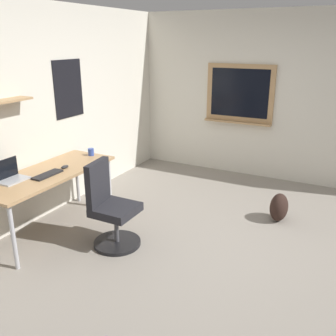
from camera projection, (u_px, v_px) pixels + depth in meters
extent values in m
plane|color=gray|center=(231.00, 247.00, 4.11)|extent=(5.20, 5.20, 0.00)
cube|color=silver|center=(51.00, 111.00, 4.75)|extent=(5.00, 0.10, 2.60)
cube|color=tan|center=(1.00, 101.00, 3.90)|extent=(0.68, 0.20, 0.02)
cube|color=black|center=(68.00, 89.00, 4.89)|extent=(0.52, 0.01, 0.74)
cube|color=silver|center=(286.00, 99.00, 5.74)|extent=(0.10, 5.00, 2.60)
cube|color=tan|center=(240.00, 93.00, 5.98)|extent=(0.04, 1.10, 0.90)
cube|color=black|center=(239.00, 93.00, 5.97)|extent=(0.01, 0.94, 0.76)
cube|color=tan|center=(237.00, 122.00, 6.10)|extent=(0.12, 1.10, 0.03)
cube|color=tan|center=(48.00, 173.00, 4.28)|extent=(1.70, 0.67, 0.03)
cylinder|color=#B7B7BC|center=(13.00, 238.00, 3.62)|extent=(0.04, 0.04, 0.69)
cylinder|color=#B7B7BC|center=(110.00, 184.00, 4.94)|extent=(0.04, 0.04, 0.69)
cylinder|color=#B7B7BC|center=(77.00, 178.00, 5.18)|extent=(0.04, 0.04, 0.69)
cylinder|color=black|center=(117.00, 243.00, 4.17)|extent=(0.52, 0.52, 0.04)
cylinder|color=#4C4C51|center=(117.00, 227.00, 4.10)|extent=(0.05, 0.05, 0.34)
cube|color=#232328|center=(116.00, 210.00, 4.03)|extent=(0.44, 0.44, 0.09)
cube|color=#232328|center=(98.00, 183.00, 4.01)|extent=(0.41, 0.12, 0.48)
cube|color=#ADAFB5|center=(13.00, 180.00, 4.00)|extent=(0.31, 0.21, 0.02)
cube|color=black|center=(5.00, 169.00, 4.01)|extent=(0.31, 0.01, 0.21)
cube|color=black|center=(48.00, 175.00, 4.17)|extent=(0.37, 0.13, 0.02)
ellipsoid|color=#262628|center=(65.00, 167.00, 4.40)|extent=(0.10, 0.06, 0.03)
cylinder|color=#334CA5|center=(91.00, 152.00, 4.88)|extent=(0.08, 0.08, 0.09)
ellipsoid|color=black|center=(279.00, 207.00, 4.67)|extent=(0.32, 0.22, 0.35)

